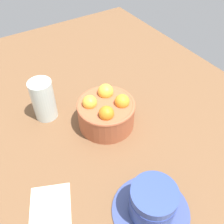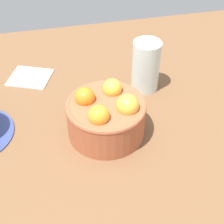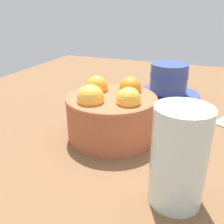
% 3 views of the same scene
% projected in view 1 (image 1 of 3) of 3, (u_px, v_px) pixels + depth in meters
% --- Properties ---
extents(ground_plane, '(1.24, 0.91, 0.05)m').
position_uv_depth(ground_plane, '(107.00, 129.00, 0.70)').
color(ground_plane, brown).
extents(terracotta_bowl, '(0.15, 0.15, 0.10)m').
position_uv_depth(terracotta_bowl, '(106.00, 112.00, 0.65)').
color(terracotta_bowl, '#AD5938').
rests_on(terracotta_bowl, ground_plane).
extents(coffee_cup, '(0.16, 0.16, 0.08)m').
position_uv_depth(coffee_cup, '(152.00, 203.00, 0.48)').
color(coffee_cup, '#384682').
rests_on(coffee_cup, ground_plane).
extents(water_glass, '(0.06, 0.06, 0.11)m').
position_uv_depth(water_glass, '(43.00, 100.00, 0.66)').
color(water_glass, silver).
rests_on(water_glass, ground_plane).
extents(folded_napkin, '(0.12, 0.11, 0.01)m').
position_uv_depth(folded_napkin, '(50.00, 206.00, 0.51)').
color(folded_napkin, beige).
rests_on(folded_napkin, ground_plane).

